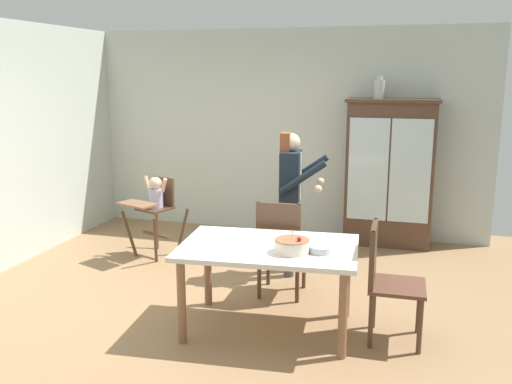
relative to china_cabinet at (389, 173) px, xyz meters
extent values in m
plane|color=#93704C|center=(-1.39, -2.37, -0.92)|extent=(6.24, 6.24, 0.00)
cube|color=beige|center=(-1.39, 0.26, 0.43)|extent=(5.32, 0.06, 2.70)
cube|color=#4C3323|center=(0.00, 0.00, -0.03)|extent=(1.05, 0.42, 1.79)
cube|color=#4C3323|center=(0.00, 0.00, 0.89)|extent=(1.11, 0.48, 0.04)
cube|color=silver|center=(-0.25, -0.21, 0.06)|extent=(0.47, 0.01, 1.25)
cube|color=silver|center=(0.25, -0.21, 0.06)|extent=(0.47, 0.01, 1.25)
cube|color=#4C3323|center=(0.00, 0.00, 0.06)|extent=(0.97, 0.36, 0.02)
cylinder|color=#B2B7B2|center=(-0.17, 0.00, 1.02)|extent=(0.13, 0.13, 0.22)
cylinder|color=#B2B7B2|center=(-0.17, 0.00, 1.15)|extent=(0.07, 0.07, 0.05)
cylinder|color=#4C3323|center=(-2.90, -1.33, -0.64)|extent=(0.17, 0.11, 0.56)
cylinder|color=#4C3323|center=(-2.49, -1.48, -0.64)|extent=(0.10, 0.17, 0.56)
cylinder|color=#4C3323|center=(-2.75, -0.91, -0.64)|extent=(0.10, 0.17, 0.56)
cylinder|color=#4C3323|center=(-2.33, -1.07, -0.64)|extent=(0.17, 0.11, 0.56)
cube|color=#4C3323|center=(-2.62, -1.20, -0.67)|extent=(0.41, 0.18, 0.02)
cube|color=#4C3323|center=(-2.62, -1.20, -0.35)|extent=(0.44, 0.44, 0.02)
cube|color=#4C3323|center=(-2.56, -1.05, -0.16)|extent=(0.30, 0.14, 0.34)
cube|color=brown|center=(-2.71, -1.45, -0.24)|extent=(0.50, 0.38, 0.02)
cylinder|color=#B2ADD1|center=(-2.61, -1.18, -0.22)|extent=(0.17, 0.17, 0.22)
sphere|color=beige|center=(-2.61, -1.18, -0.05)|extent=(0.15, 0.15, 0.15)
cylinder|color=beige|center=(-2.74, -1.13, -0.05)|extent=(0.11, 0.07, 0.17)
cylinder|color=beige|center=(-2.48, -1.23, -0.05)|extent=(0.11, 0.07, 0.17)
cylinder|color=#47474C|center=(-0.95, -1.45, -0.51)|extent=(0.11, 0.11, 0.82)
cylinder|color=#47474C|center=(-0.97, -1.28, -0.51)|extent=(0.11, 0.11, 0.82)
cube|color=#19232D|center=(-0.96, -1.36, 0.16)|extent=(0.23, 0.38, 0.52)
cube|color=white|center=(-0.86, -1.35, 0.16)|extent=(0.01, 0.06, 0.49)
sphere|color=beige|center=(-0.96, -1.36, 0.51)|extent=(0.19, 0.19, 0.19)
cube|color=brown|center=(-1.01, -1.37, 0.39)|extent=(0.12, 0.21, 0.44)
cylinder|color=#19232D|center=(-0.80, -1.55, 0.18)|extent=(0.50, 0.12, 0.37)
sphere|color=beige|center=(-0.64, -1.53, 0.07)|extent=(0.08, 0.08, 0.08)
cylinder|color=#19232D|center=(-0.84, -1.15, 0.18)|extent=(0.50, 0.12, 0.37)
sphere|color=beige|center=(-0.68, -1.13, 0.07)|extent=(0.08, 0.08, 0.08)
cube|color=silver|center=(-0.85, -2.70, -0.20)|extent=(1.52, 1.04, 0.04)
cylinder|color=brown|center=(-1.46, -3.13, -0.57)|extent=(0.07, 0.07, 0.70)
cylinder|color=brown|center=(-0.19, -3.03, -0.57)|extent=(0.07, 0.07, 0.70)
cylinder|color=brown|center=(-1.52, -2.38, -0.57)|extent=(0.07, 0.07, 0.70)
cylinder|color=brown|center=(-0.25, -2.28, -0.57)|extent=(0.07, 0.07, 0.70)
cylinder|color=beige|center=(-0.63, -2.83, -0.13)|extent=(0.28, 0.28, 0.10)
cylinder|color=#935B3D|center=(-0.63, -2.83, -0.08)|extent=(0.27, 0.27, 0.01)
cylinder|color=#F2E5CC|center=(-0.63, -2.83, -0.04)|extent=(0.01, 0.01, 0.06)
cone|color=yellow|center=(-0.63, -2.83, 0.00)|extent=(0.02, 0.02, 0.02)
sphere|color=red|center=(-0.57, -2.86, -0.05)|extent=(0.04, 0.04, 0.04)
cylinder|color=#B2BCC6|center=(-0.41, -2.77, -0.15)|extent=(0.18, 0.18, 0.05)
cylinder|color=#4C3323|center=(-0.73, -1.73, -0.69)|extent=(0.04, 0.04, 0.45)
cylinder|color=#4C3323|center=(-1.10, -1.74, -0.69)|extent=(0.04, 0.04, 0.45)
cylinder|color=#4C3323|center=(-0.72, -2.10, -0.69)|extent=(0.04, 0.04, 0.45)
cylinder|color=#4C3323|center=(-1.09, -2.11, -0.69)|extent=(0.04, 0.04, 0.45)
cube|color=brown|center=(-0.91, -1.92, -0.45)|extent=(0.45, 0.45, 0.03)
cube|color=#4C3323|center=(-0.91, -2.12, -0.20)|extent=(0.42, 0.05, 0.48)
cylinder|color=#4C3323|center=(-0.72, -2.12, -0.20)|extent=(0.03, 0.03, 0.48)
cylinder|color=#4C3323|center=(-1.10, -2.12, -0.20)|extent=(0.03, 0.03, 0.48)
cylinder|color=#4C3323|center=(0.38, -2.80, -0.69)|extent=(0.04, 0.04, 0.45)
cylinder|color=#4C3323|center=(0.37, -2.43, -0.69)|extent=(0.04, 0.04, 0.45)
cylinder|color=#4C3323|center=(0.01, -2.81, -0.69)|extent=(0.04, 0.04, 0.45)
cylinder|color=#4C3323|center=(0.00, -2.44, -0.69)|extent=(0.04, 0.04, 0.45)
cube|color=brown|center=(0.19, -2.62, -0.45)|extent=(0.44, 0.44, 0.03)
cube|color=#4C3323|center=(-0.01, -2.62, -0.20)|extent=(0.04, 0.42, 0.48)
cylinder|color=#4C3323|center=(-0.01, -2.81, -0.20)|extent=(0.03, 0.03, 0.48)
cylinder|color=#4C3323|center=(-0.01, -2.43, -0.20)|extent=(0.03, 0.03, 0.48)
camera|label=1|loc=(0.22, -6.89, 1.21)|focal=38.50mm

